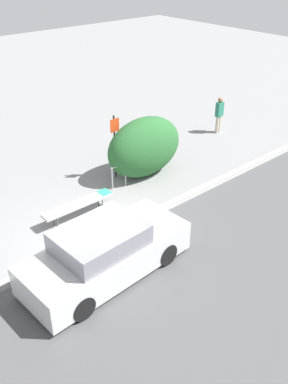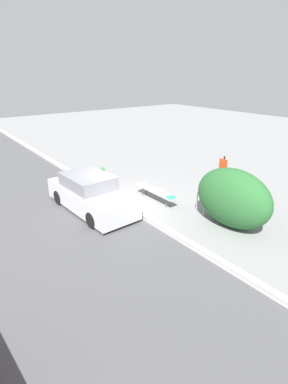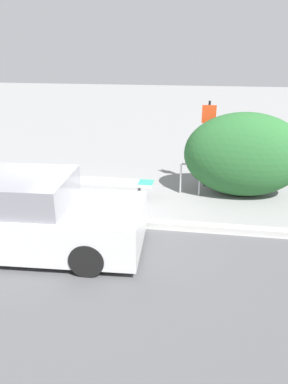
{
  "view_description": "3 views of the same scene",
  "coord_description": "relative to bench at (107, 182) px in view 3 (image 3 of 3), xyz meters",
  "views": [
    {
      "loc": [
        -5.22,
        -8.16,
        7.3
      ],
      "look_at": [
        1.99,
        0.17,
        0.8
      ],
      "focal_mm": 40.0,
      "sensor_mm": 36.0,
      "label": 1
    },
    {
      "loc": [
        9.65,
        -6.2,
        5.23
      ],
      "look_at": [
        0.52,
        0.66,
        0.61
      ],
      "focal_mm": 28.0,
      "sensor_mm": 36.0,
      "label": 2
    },
    {
      "loc": [
        2.7,
        -7.12,
        3.62
      ],
      "look_at": [
        1.56,
        0.01,
        0.77
      ],
      "focal_mm": 35.0,
      "sensor_mm": 36.0,
      "label": 3
    }
  ],
  "objects": [
    {
      "name": "sign_post",
      "position": [
        2.41,
        1.28,
        0.95
      ],
      "size": [
        0.36,
        0.08,
        2.3
      ],
      "color": "black",
      "rests_on": "ground_plane"
    },
    {
      "name": "curb",
      "position": [
        -0.42,
        -1.38,
        -0.37
      ],
      "size": [
        60.0,
        0.2,
        0.13
      ],
      "color": "#B7B7B2",
      "rests_on": "ground_plane"
    },
    {
      "name": "bike_rack",
      "position": [
        2.02,
        0.61,
        0.06
      ],
      "size": [
        0.55,
        0.16,
        0.83
      ],
      "rotation": [
        0.0,
        0.0,
        -0.21
      ],
      "color": "#99999E",
      "rests_on": "ground_plane"
    },
    {
      "name": "bench",
      "position": [
        0.0,
        0.0,
        0.0
      ],
      "size": [
        2.33,
        0.41,
        0.49
      ],
      "rotation": [
        0.0,
        0.0,
        0.0
      ],
      "color": "#515156",
      "rests_on": "ground_plane"
    },
    {
      "name": "shrub_hedge",
      "position": [
        3.33,
        0.8,
        0.62
      ],
      "size": [
        3.0,
        1.59,
        2.12
      ],
      "color": "#28602D",
      "rests_on": "ground_plane"
    },
    {
      "name": "ground_plane",
      "position": [
        -0.42,
        -1.38,
        -0.44
      ],
      "size": [
        60.0,
        60.0,
        0.0
      ],
      "primitive_type": "plane",
      "color": "gray"
    },
    {
      "name": "parked_car_near",
      "position": [
        -0.93,
        -2.64,
        0.22
      ],
      "size": [
        4.44,
        1.95,
        1.44
      ],
      "rotation": [
        0.0,
        0.0,
        0.05
      ],
      "color": "black",
      "rests_on": "ground_plane"
    }
  ]
}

